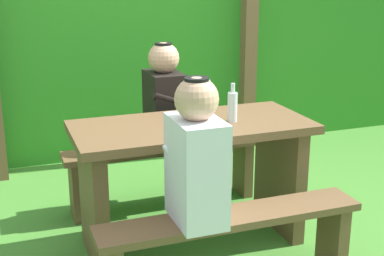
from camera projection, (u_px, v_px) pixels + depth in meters
The scene contains 11 objects.
ground_plane at pixel (192, 241), 3.41m from camera, with size 12.00×12.00×0.00m, color #43822E.
hedge_backdrop at pixel (113, 34), 5.01m from camera, with size 6.40×0.79×2.10m, color #2B8020.
pergola_post_right at pixel (249, 33), 4.82m from camera, with size 0.12×0.12×2.17m, color brown.
picnic_table at pixel (192, 163), 3.26m from camera, with size 1.40×0.64×0.77m.
bench_near at pixel (231, 237), 2.79m from camera, with size 1.40×0.24×0.45m.
bench_far at pixel (164, 163), 3.84m from camera, with size 1.40×0.24×0.45m.
person_white_shirt at pixel (196, 157), 2.60m from camera, with size 0.25×0.35×0.72m.
person_black_coat at pixel (164, 99), 3.71m from camera, with size 0.25×0.35×0.72m.
drinking_glass at pixel (207, 121), 3.06m from camera, with size 0.08×0.08×0.09m, color silver.
bottle_left at pixel (208, 101), 3.31m from camera, with size 0.06×0.06×0.23m.
bottle_right at pixel (232, 106), 3.19m from camera, with size 0.06×0.06×0.23m.
Camera 1 is at (-1.05, -2.87, 1.66)m, focal length 50.86 mm.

